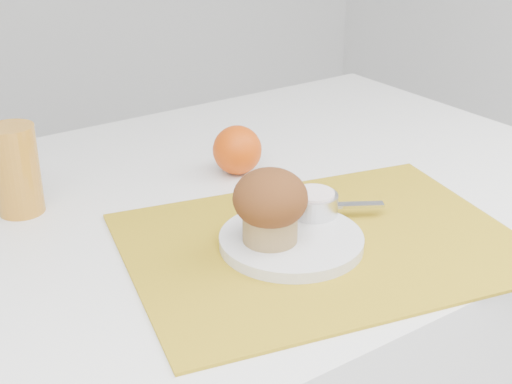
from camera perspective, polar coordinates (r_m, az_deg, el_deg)
placemat at (r=0.93m, az=5.33°, el=-4.08°), size 0.57×0.47×0.00m
plate at (r=0.92m, az=2.84°, el=-3.91°), size 0.23×0.23×0.01m
ramekin at (r=0.96m, az=4.62°, el=-0.95°), size 0.07×0.07×0.03m
cream at (r=0.96m, az=4.65°, el=-0.17°), size 0.07×0.07×0.01m
raspberry_near at (r=0.96m, az=1.16°, el=-1.45°), size 0.02×0.02×0.02m
raspberry_far at (r=0.96m, az=3.51°, el=-1.30°), size 0.02×0.02×0.02m
butter_knife at (r=0.99m, az=5.14°, el=-1.13°), size 0.16×0.10×0.00m
orange at (r=1.13m, az=-1.51°, el=3.38°), size 0.08×0.08×0.08m
juice_glass at (r=1.04m, az=-18.62°, el=1.68°), size 0.07×0.07×0.13m
muffin at (r=0.88m, az=1.15°, el=-0.99°), size 0.09×0.09×0.10m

